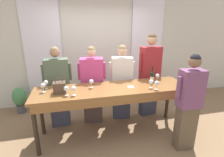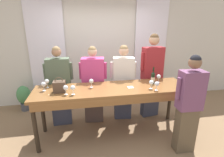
% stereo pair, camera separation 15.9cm
% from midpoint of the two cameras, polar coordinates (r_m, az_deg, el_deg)
% --- Properties ---
extents(ground_plane, '(18.00, 18.00, 0.00)m').
position_cam_midpoint_polar(ground_plane, '(3.60, -1.04, -17.32)').
color(ground_plane, '#846647').
extents(wall_back, '(12.00, 0.06, 2.80)m').
position_cam_midpoint_polar(wall_back, '(4.65, -5.61, 9.42)').
color(wall_back, beige).
rests_on(wall_back, ground_plane).
extents(curtain_panel_left, '(0.87, 0.03, 2.69)m').
position_cam_midpoint_polar(curtain_panel_left, '(4.61, -22.32, 7.40)').
color(curtain_panel_left, white).
rests_on(curtain_panel_left, ground_plane).
extents(curtain_panel_right, '(0.87, 0.03, 2.69)m').
position_cam_midpoint_polar(curtain_panel_right, '(4.96, 10.24, 9.09)').
color(curtain_panel_right, white).
rests_on(curtain_panel_right, ground_plane).
extents(tasting_bar, '(2.79, 0.75, 0.95)m').
position_cam_midpoint_polar(tasting_bar, '(3.16, -1.02, -4.80)').
color(tasting_bar, brown).
rests_on(tasting_bar, ground_plane).
extents(wine_bottle, '(0.07, 0.07, 0.33)m').
position_cam_midpoint_polar(wine_bottle, '(3.44, 11.63, 0.48)').
color(wine_bottle, black).
rests_on(wine_bottle, tasting_bar).
extents(handbag, '(0.20, 0.16, 0.26)m').
position_cam_midpoint_polar(handbag, '(3.04, -18.21, -2.77)').
color(handbag, brown).
rests_on(handbag, tasting_bar).
extents(wine_glass_front_left, '(0.08, 0.08, 0.16)m').
position_cam_midpoint_polar(wine_glass_front_left, '(3.14, -8.21, -1.07)').
color(wine_glass_front_left, white).
rests_on(wine_glass_front_left, tasting_bar).
extents(wine_glass_front_mid, '(0.08, 0.08, 0.16)m').
position_cam_midpoint_polar(wine_glass_front_mid, '(3.30, -22.10, -1.27)').
color(wine_glass_front_mid, white).
rests_on(wine_glass_front_mid, tasting_bar).
extents(wine_glass_front_right, '(0.08, 0.08, 0.16)m').
position_cam_midpoint_polar(wine_glass_front_right, '(3.16, 11.27, -1.13)').
color(wine_glass_front_right, white).
rests_on(wine_glass_front_right, tasting_bar).
extents(wine_glass_center_left, '(0.08, 0.08, 0.16)m').
position_cam_midpoint_polar(wine_glass_center_left, '(2.90, -16.22, -3.24)').
color(wine_glass_center_left, white).
rests_on(wine_glass_center_left, tasting_bar).
extents(wine_glass_center_mid, '(0.08, 0.08, 0.16)m').
position_cam_midpoint_polar(wine_glass_center_mid, '(3.11, 12.99, -1.53)').
color(wine_glass_center_mid, white).
rests_on(wine_glass_center_mid, tasting_bar).
extents(wine_glass_center_right, '(0.08, 0.08, 0.16)m').
position_cam_midpoint_polar(wine_glass_center_right, '(3.54, 13.36, 0.82)').
color(wine_glass_center_right, white).
rests_on(wine_glass_center_right, tasting_bar).
extents(wine_glass_back_left, '(0.08, 0.08, 0.16)m').
position_cam_midpoint_polar(wine_glass_back_left, '(2.87, -13.96, -3.27)').
color(wine_glass_back_left, white).
rests_on(wine_glass_back_left, tasting_bar).
extents(wine_glass_back_mid, '(0.08, 0.08, 0.16)m').
position_cam_midpoint_polar(wine_glass_back_mid, '(3.17, -22.96, -2.21)').
color(wine_glass_back_mid, white).
rests_on(wine_glass_back_mid, tasting_bar).
extents(napkin, '(0.11, 0.11, 0.00)m').
position_cam_midpoint_polar(napkin, '(3.19, 4.65, -2.75)').
color(napkin, white).
rests_on(napkin, tasting_bar).
extents(pen, '(0.08, 0.12, 0.01)m').
position_cam_midpoint_polar(pen, '(3.38, -8.02, -1.66)').
color(pen, black).
rests_on(pen, tasting_bar).
extents(guest_olive_jacket, '(0.56, 0.25, 1.65)m').
position_cam_midpoint_polar(guest_olive_jacket, '(3.67, -18.32, -2.92)').
color(guest_olive_jacket, '#383D51').
rests_on(guest_olive_jacket, ground_plane).
extents(guest_pink_top, '(0.57, 0.33, 1.63)m').
position_cam_midpoint_polar(guest_pink_top, '(3.67, -7.67, -2.41)').
color(guest_pink_top, '#473833').
rests_on(guest_pink_top, ground_plane).
extents(guest_cream_sweater, '(0.55, 0.27, 1.64)m').
position_cam_midpoint_polar(guest_cream_sweater, '(3.77, 2.02, -1.22)').
color(guest_cream_sweater, '#383D51').
rests_on(guest_cream_sweater, ground_plane).
extents(guest_striped_shirt, '(0.57, 0.26, 1.86)m').
position_cam_midpoint_polar(guest_striped_shirt, '(3.94, 11.07, 1.27)').
color(guest_striped_shirt, '#383D51').
rests_on(guest_striped_shirt, ground_plane).
extents(host_pouring, '(0.48, 0.23, 1.64)m').
position_cam_midpoint_polar(host_pouring, '(3.05, 22.41, -7.42)').
color(host_pouring, brown).
rests_on(host_pouring, ground_plane).
extents(potted_plant, '(0.32, 0.32, 0.63)m').
position_cam_midpoint_polar(potted_plant, '(4.73, -28.74, -5.78)').
color(potted_plant, '#4C4C51').
rests_on(potted_plant, ground_plane).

